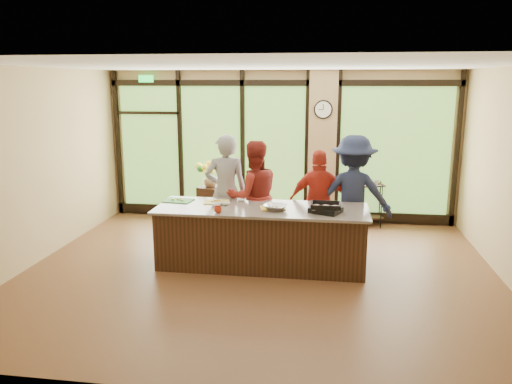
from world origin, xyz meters
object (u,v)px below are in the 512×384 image
(flower_stand, at_px, (211,207))
(bar_cart, at_px, (365,198))
(cook_left, at_px, (226,192))
(island_base, at_px, (261,238))
(roasting_pan, at_px, (326,210))
(cook_right, at_px, (353,195))

(flower_stand, distance_m, bar_cart, 3.01)
(cook_left, xyz_separation_m, flower_stand, (-0.54, 1.14, -0.57))
(island_base, relative_size, roasting_pan, 7.35)
(cook_right, distance_m, flower_stand, 2.92)
(island_base, bearing_deg, cook_right, 30.30)
(island_base, xyz_separation_m, cook_right, (1.39, 0.81, 0.53))
(cook_right, bearing_deg, flower_stand, -17.31)
(cook_left, relative_size, flower_stand, 2.42)
(flower_stand, bearing_deg, cook_left, -48.58)
(cook_right, bearing_deg, island_base, 35.53)
(island_base, height_order, cook_left, cook_left)
(cook_right, distance_m, bar_cart, 1.72)
(roasting_pan, distance_m, bar_cart, 2.75)
(bar_cart, bearing_deg, cook_right, -119.47)
(bar_cart, bearing_deg, cook_left, -163.90)
(island_base, height_order, flower_stand, island_base)
(island_base, distance_m, cook_left, 1.18)
(cook_right, relative_size, flower_stand, 2.43)
(island_base, xyz_separation_m, roasting_pan, (0.96, -0.16, 0.52))
(island_base, height_order, bar_cart, bar_cart)
(roasting_pan, xyz_separation_m, bar_cart, (0.75, 2.61, -0.41))
(cook_left, bearing_deg, bar_cart, -159.20)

